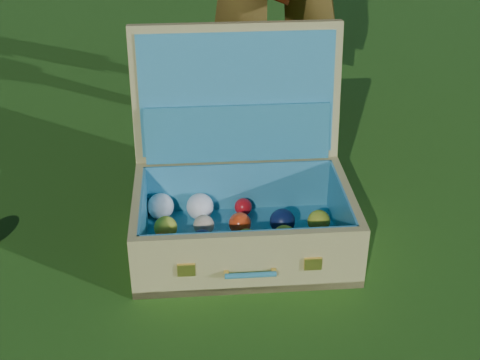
# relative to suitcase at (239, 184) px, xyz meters

# --- Properties ---
(ground) EXTENTS (60.00, 60.00, 0.00)m
(ground) POSITION_rel_suitcase_xyz_m (-0.15, -0.03, -0.16)
(ground) COLOR #215114
(ground) RESTS_ON ground
(suitcase) EXTENTS (0.58, 0.49, 0.55)m
(suitcase) POSITION_rel_suitcase_xyz_m (0.00, 0.00, 0.00)
(suitcase) COLOR tan
(suitcase) RESTS_ON ground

